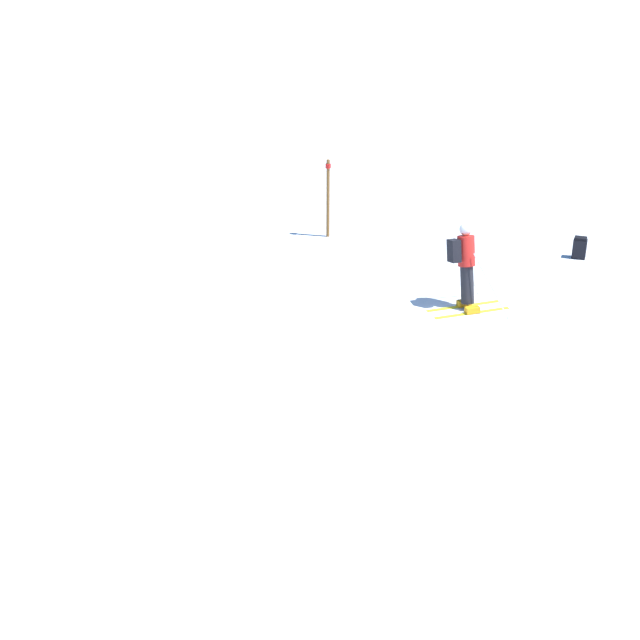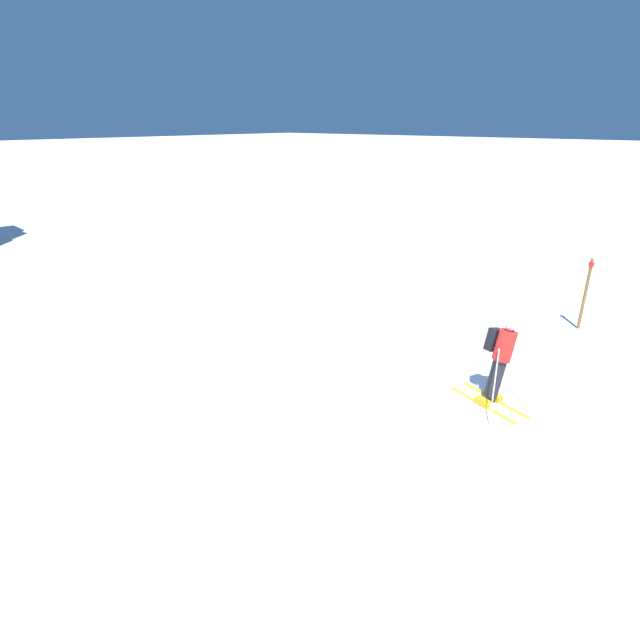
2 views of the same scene
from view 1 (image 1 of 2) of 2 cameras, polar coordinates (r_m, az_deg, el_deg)
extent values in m
plane|color=white|center=(17.56, 10.61, 0.08)|extent=(300.00, 300.00, 0.00)
cube|color=yellow|center=(17.74, 9.71, 0.44)|extent=(0.55, 1.56, 0.01)
cube|color=yellow|center=(18.03, 9.19, 0.89)|extent=(0.55, 1.56, 0.01)
cube|color=orange|center=(17.71, 9.72, 0.64)|extent=(0.22, 0.31, 0.12)
cube|color=orange|center=(18.00, 9.20, 1.09)|extent=(0.22, 0.31, 0.12)
cylinder|color=black|center=(17.78, 9.40, 2.25)|extent=(0.47, 0.37, 0.79)
cylinder|color=red|center=(17.65, 9.34, 4.39)|extent=(0.54, 0.46, 0.65)
sphere|color=tan|center=(17.59, 9.30, 5.68)|extent=(0.30, 0.28, 0.25)
sphere|color=silver|center=(17.59, 9.30, 5.76)|extent=(0.35, 0.32, 0.29)
cube|color=black|center=(17.53, 8.58, 4.40)|extent=(0.40, 0.28, 0.49)
cylinder|color=#B7B7BC|center=(17.55, 10.89, 2.14)|extent=(0.80, 0.32, 1.19)
cylinder|color=#B7B7BC|center=(18.25, 9.63, 2.99)|extent=(0.05, 0.55, 1.09)
cube|color=black|center=(21.06, 16.27, 4.40)|extent=(0.37, 0.35, 0.44)
cube|color=black|center=(20.98, 16.35, 5.04)|extent=(0.33, 0.32, 0.06)
cylinder|color=brown|center=(21.37, 0.52, 7.77)|extent=(0.08, 0.08, 1.89)
cylinder|color=red|center=(21.15, 0.53, 9.83)|extent=(0.13, 0.13, 0.10)
camera|label=2|loc=(15.11, 43.82, 10.09)|focal=28.00mm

